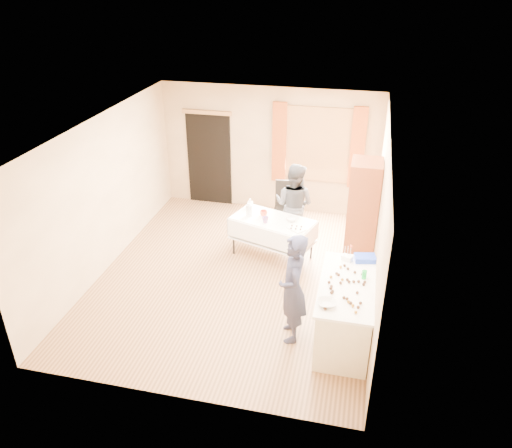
% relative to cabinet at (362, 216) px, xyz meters
% --- Properties ---
extents(floor, '(4.50, 5.50, 0.02)m').
position_rel_cabinet_xyz_m(floor, '(-1.99, -0.81, -0.98)').
color(floor, '#9E7047').
rests_on(floor, ground).
extents(ceiling, '(4.50, 5.50, 0.02)m').
position_rel_cabinet_xyz_m(ceiling, '(-1.99, -0.81, 1.64)').
color(ceiling, white).
rests_on(ceiling, floor).
extents(wall_back, '(4.50, 0.02, 2.60)m').
position_rel_cabinet_xyz_m(wall_back, '(-1.99, 1.95, 0.33)').
color(wall_back, tan).
rests_on(wall_back, floor).
extents(wall_front, '(4.50, 0.02, 2.60)m').
position_rel_cabinet_xyz_m(wall_front, '(-1.99, -3.57, 0.33)').
color(wall_front, tan).
rests_on(wall_front, floor).
extents(wall_left, '(0.02, 5.50, 2.60)m').
position_rel_cabinet_xyz_m(wall_left, '(-4.25, -0.81, 0.33)').
color(wall_left, tan).
rests_on(wall_left, floor).
extents(wall_right, '(0.02, 5.50, 2.60)m').
position_rel_cabinet_xyz_m(wall_right, '(0.27, -0.81, 0.33)').
color(wall_right, tan).
rests_on(wall_right, floor).
extents(window_frame, '(1.32, 0.06, 1.52)m').
position_rel_cabinet_xyz_m(window_frame, '(-0.99, 1.91, 0.53)').
color(window_frame, olive).
rests_on(window_frame, wall_back).
extents(window_pane, '(1.20, 0.02, 1.40)m').
position_rel_cabinet_xyz_m(window_pane, '(-0.99, 1.90, 0.53)').
color(window_pane, white).
rests_on(window_pane, wall_back).
extents(curtain_left, '(0.28, 0.06, 1.65)m').
position_rel_cabinet_xyz_m(curtain_left, '(-1.77, 1.86, 0.53)').
color(curtain_left, '#903E16').
rests_on(curtain_left, wall_back).
extents(curtain_right, '(0.28, 0.06, 1.65)m').
position_rel_cabinet_xyz_m(curtain_right, '(-0.21, 1.86, 0.53)').
color(curtain_right, '#903E16').
rests_on(curtain_right, wall_back).
extents(doorway, '(0.95, 0.04, 2.00)m').
position_rel_cabinet_xyz_m(doorway, '(-3.29, 1.92, 0.03)').
color(doorway, black).
rests_on(doorway, floor).
extents(door_lintel, '(1.05, 0.06, 0.08)m').
position_rel_cabinet_xyz_m(door_lintel, '(-3.29, 1.89, 1.05)').
color(door_lintel, olive).
rests_on(door_lintel, wall_back).
extents(cabinet, '(0.50, 0.60, 1.93)m').
position_rel_cabinet_xyz_m(cabinet, '(0.00, 0.00, 0.00)').
color(cabinet, brown).
rests_on(cabinet, floor).
extents(counter, '(0.76, 1.59, 0.91)m').
position_rel_cabinet_xyz_m(counter, '(-0.10, -1.99, -0.51)').
color(counter, '#EEE7C8').
rests_on(counter, floor).
extents(party_table, '(1.60, 1.15, 0.75)m').
position_rel_cabinet_xyz_m(party_table, '(-1.51, -0.05, -0.52)').
color(party_table, black).
rests_on(party_table, floor).
extents(chair, '(0.45, 0.45, 1.01)m').
position_rel_cabinet_xyz_m(chair, '(-1.47, 0.97, -0.67)').
color(chair, black).
rests_on(chair, floor).
extents(girl, '(0.78, 0.68, 1.62)m').
position_rel_cabinet_xyz_m(girl, '(-0.82, -2.12, -0.16)').
color(girl, '#21223D').
rests_on(girl, floor).
extents(woman, '(1.10, 1.03, 1.58)m').
position_rel_cabinet_xyz_m(woman, '(-1.23, 0.53, -0.18)').
color(woman, black).
rests_on(woman, floor).
extents(soda_can, '(0.07, 0.07, 0.12)m').
position_rel_cabinet_xyz_m(soda_can, '(0.10, -1.80, 0.00)').
color(soda_can, '#11942C').
rests_on(soda_can, counter).
extents(mixing_bowl, '(0.34, 0.34, 0.06)m').
position_rel_cabinet_xyz_m(mixing_bowl, '(-0.34, -2.51, -0.03)').
color(mixing_bowl, white).
rests_on(mixing_bowl, counter).
extents(foam_block, '(0.18, 0.15, 0.08)m').
position_rel_cabinet_xyz_m(foam_block, '(-0.16, -1.39, -0.02)').
color(foam_block, white).
rests_on(foam_block, counter).
extents(blue_basket, '(0.33, 0.26, 0.08)m').
position_rel_cabinet_xyz_m(blue_basket, '(0.10, -1.33, -0.02)').
color(blue_basket, blue).
rests_on(blue_basket, counter).
extents(pitcher, '(0.13, 0.13, 0.22)m').
position_rel_cabinet_xyz_m(pitcher, '(-1.94, -0.02, -0.11)').
color(pitcher, silver).
rests_on(pitcher, party_table).
extents(cup_red, '(0.15, 0.15, 0.10)m').
position_rel_cabinet_xyz_m(cup_red, '(-1.70, 0.04, -0.16)').
color(cup_red, '#E8421F').
rests_on(cup_red, party_table).
extents(cup_rainbow, '(0.17, 0.17, 0.11)m').
position_rel_cabinet_xyz_m(cup_rainbow, '(-1.62, -0.20, -0.16)').
color(cup_rainbow, red).
rests_on(cup_rainbow, party_table).
extents(small_bowl, '(0.24, 0.24, 0.06)m').
position_rel_cabinet_xyz_m(small_bowl, '(-1.18, -0.03, -0.19)').
color(small_bowl, white).
rests_on(small_bowl, party_table).
extents(pastry_tray, '(0.34, 0.33, 0.02)m').
position_rel_cabinet_xyz_m(pastry_tray, '(-1.06, -0.32, -0.21)').
color(pastry_tray, white).
rests_on(pastry_tray, party_table).
extents(bottle, '(0.10, 0.10, 0.17)m').
position_rel_cabinet_xyz_m(bottle, '(-2.01, 0.33, -0.13)').
color(bottle, white).
rests_on(bottle, party_table).
extents(cake_balls, '(0.51, 1.10, 0.04)m').
position_rel_cabinet_xyz_m(cake_balls, '(-0.11, -2.08, -0.04)').
color(cake_balls, '#3F2314').
rests_on(cake_balls, counter).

